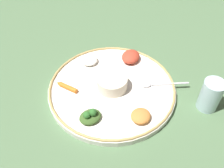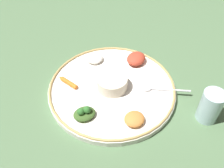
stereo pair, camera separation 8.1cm
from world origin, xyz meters
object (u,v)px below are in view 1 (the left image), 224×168
Objects in this scene: greens_pile at (90,116)px; drinking_glass at (210,97)px; carrot_near_spoon at (67,87)px; spoon at (157,84)px; center_bowl at (112,82)px.

greens_pile is 0.74× the size of drinking_glass.
spoon is at bearing 77.31° from carrot_near_spoon.
spoon is at bearing -131.58° from drinking_glass.
center_bowl is at bearing -117.64° from drinking_glass.
drinking_glass reaches higher than carrot_near_spoon.
spoon is 2.34× the size of carrot_near_spoon.
greens_pile reaches higher than spoon.
greens_pile is (0.08, -0.24, 0.01)m from spoon.
carrot_near_spoon is at bearing -160.76° from greens_pile.
center_bowl is 0.14m from greens_pile.
spoon is 2.03× the size of greens_pile.
drinking_glass is at bearing 62.36° from center_bowl.
spoon is at bearing 107.29° from greens_pile.
greens_pile is at bearing -95.56° from drinking_glass.
center_bowl is at bearing 138.15° from greens_pile.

